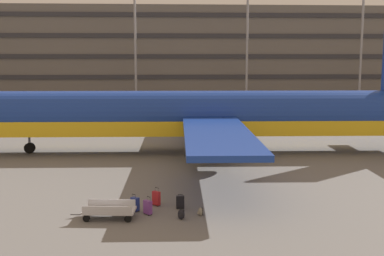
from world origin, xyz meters
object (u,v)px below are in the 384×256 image
at_px(suitcase_black, 180,202).
at_px(baggage_cart, 109,210).
at_px(suitcase_purple, 148,207).
at_px(backpack_scuffed, 181,215).
at_px(suitcase_silver, 135,204).
at_px(backpack_small, 200,212).
at_px(airliner, 202,116).
at_px(suitcase_teal, 156,198).

xyz_separation_m(suitcase_black, baggage_cart, (-3.64, -1.40, 0.04)).
bearing_deg(suitcase_purple, suitcase_black, 26.68).
height_order(backpack_scuffed, baggage_cart, baggage_cart).
xyz_separation_m(suitcase_silver, backpack_small, (3.40, -0.90, -0.19)).
relative_size(backpack_small, baggage_cart, 0.15).
bearing_deg(suitcase_silver, suitcase_black, 7.11).
xyz_separation_m(airliner, suitcase_purple, (-4.08, -16.76, -2.76)).
distance_m(suitcase_teal, backpack_scuffed, 2.73).
xyz_separation_m(airliner, suitcase_teal, (-3.66, -15.22, -2.74)).
bearing_deg(airliner, suitcase_teal, -103.51).
bearing_deg(baggage_cart, suitcase_black, 21.02).
relative_size(suitcase_purple, baggage_cart, 0.28).
xyz_separation_m(suitcase_silver, baggage_cart, (-1.24, -1.10, 0.02)).
xyz_separation_m(airliner, backpack_small, (-1.37, -17.09, -2.95)).
xyz_separation_m(suitcase_teal, backpack_small, (2.29, -1.87, -0.21)).
height_order(suitcase_purple, backpack_small, suitcase_purple).
bearing_deg(airliner, suitcase_purple, -103.67).
relative_size(airliner, backpack_small, 88.51).
height_order(suitcase_black, backpack_small, suitcase_black).
bearing_deg(suitcase_black, suitcase_purple, -153.32).
distance_m(airliner, suitcase_black, 16.31).
bearing_deg(suitcase_black, backpack_small, -50.33).
bearing_deg(suitcase_purple, backpack_scuffed, -27.06).
height_order(backpack_small, baggage_cart, baggage_cart).
relative_size(suitcase_silver, baggage_cart, 0.29).
bearing_deg(suitcase_silver, suitcase_teal, 41.27).
xyz_separation_m(suitcase_teal, backpack_scuffed, (1.28, -2.40, -0.18)).
relative_size(suitcase_purple, backpack_small, 1.90).
relative_size(suitcase_teal, backpack_small, 2.01).
distance_m(airliner, suitcase_silver, 17.11).
relative_size(airliner, baggage_cart, 13.11).
relative_size(suitcase_silver, backpack_scuffed, 1.71).
bearing_deg(airliner, baggage_cart, -109.14).
height_order(suitcase_silver, backpack_scuffed, suitcase_silver).
height_order(suitcase_black, backpack_scuffed, suitcase_black).
distance_m(airliner, suitcase_purple, 17.46).
height_order(suitcase_silver, baggage_cart, suitcase_silver).
distance_m(airliner, baggage_cart, 18.51).
bearing_deg(suitcase_teal, backpack_small, -39.26).
distance_m(backpack_scuffed, baggage_cart, 3.64).
xyz_separation_m(suitcase_black, backpack_small, (0.99, -1.20, -0.17)).
distance_m(suitcase_black, backpack_scuffed, 1.73).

